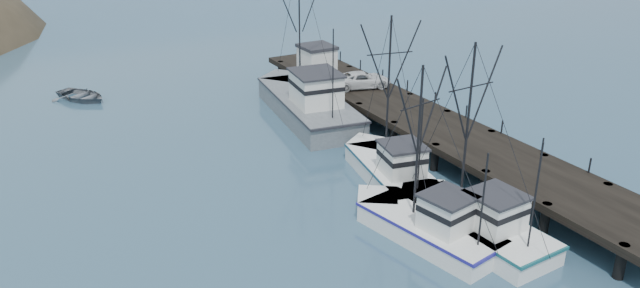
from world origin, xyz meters
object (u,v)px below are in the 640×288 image
(pier, at_px, (421,120))
(trawler_near, at_px, (472,222))
(trawler_far, at_px, (391,169))
(pier_shed, at_px, (317,59))
(trawler_mid, at_px, (425,225))
(work_vessel, at_px, (307,102))
(motorboat, at_px, (82,100))
(pickup_truck, at_px, (362,80))

(pier, distance_m, trawler_near, 14.42)
(trawler_near, distance_m, trawler_far, 8.10)
(pier, height_order, pier_shed, pier_shed)
(pier, xyz_separation_m, trawler_far, (-6.22, -4.85, -0.87))
(pier_shed, bearing_deg, trawler_mid, -105.68)
(trawler_near, distance_m, pier_shed, 27.73)
(trawler_mid, bearing_deg, pier, 53.49)
(trawler_near, xyz_separation_m, trawler_far, (0.04, 8.10, 0.00))
(pier, height_order, trawler_mid, trawler_mid)
(work_vessel, bearing_deg, pier, -60.64)
(pier, relative_size, motorboat, 7.91)
(trawler_near, bearing_deg, pier_shed, 80.06)
(trawler_far, height_order, motorboat, trawler_far)
(pier, xyz_separation_m, pier_shed, (-1.50, 14.24, 1.73))
(work_vessel, distance_m, pier_shed, 6.56)
(pier, height_order, motorboat, pier)
(work_vessel, bearing_deg, motorboat, 139.25)
(trawler_mid, xyz_separation_m, pickup_truck, (8.82, 20.52, 1.90))
(pier_shed, xyz_separation_m, pickup_truck, (1.46, -5.68, -0.71))
(pier, distance_m, pier_shed, 14.42)
(pier, relative_size, pier_shed, 13.75)
(pier, bearing_deg, trawler_far, -142.06)
(motorboat, bearing_deg, pier_shed, -54.83)
(trawler_near, relative_size, motorboat, 2.06)
(pier, bearing_deg, trawler_near, -115.80)
(trawler_far, xyz_separation_m, pier_shed, (4.72, 19.09, 2.60))
(pier, bearing_deg, pier_shed, 96.01)
(trawler_near, height_order, work_vessel, work_vessel)
(trawler_far, relative_size, motorboat, 2.06)
(work_vessel, distance_m, pickup_truck, 5.46)
(trawler_near, height_order, trawler_mid, trawler_near)
(pickup_truck, bearing_deg, trawler_near, 179.51)
(trawler_far, bearing_deg, trawler_mid, -110.30)
(trawler_mid, distance_m, work_vessel, 21.57)
(pickup_truck, height_order, motorboat, pickup_truck)
(motorboat, bearing_deg, trawler_near, -97.27)
(trawler_near, relative_size, trawler_far, 1.00)
(trawler_far, height_order, work_vessel, work_vessel)
(trawler_near, height_order, pier_shed, trawler_near)
(work_vessel, bearing_deg, trawler_near, -92.64)
(work_vessel, distance_m, motorboat, 21.76)
(work_vessel, relative_size, motorboat, 3.05)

